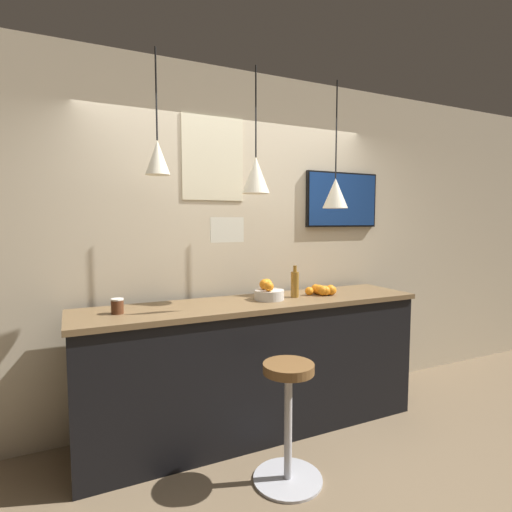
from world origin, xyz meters
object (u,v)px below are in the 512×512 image
Objects in this scene: mounted_tv at (342,200)px; bar_stool at (288,411)px; spread_jar at (117,306)px; juice_bottle at (295,284)px; fruit_bowl at (268,292)px.

bar_stool is at bearing -138.85° from mounted_tv.
bar_stool is 7.53× the size of spread_jar.
bar_stool is 2.96× the size of juice_bottle.
fruit_bowl is 2.30× the size of spread_jar.
fruit_bowl is at bearing 0.20° from spread_jar.
mounted_tv is (0.72, 0.35, 0.71)m from juice_bottle.
spread_jar reaches higher than bar_stool.
mounted_tv is (1.15, 1.01, 1.40)m from bar_stool.
fruit_bowl is at bearing -160.13° from mounted_tv.
mounted_tv reaches higher than juice_bottle.
mounted_tv is at bearing 41.15° from bar_stool.
spread_jar is 2.26m from mounted_tv.
mounted_tv reaches higher than bar_stool.
juice_bottle is at bearing -0.94° from fruit_bowl.
juice_bottle reaches higher than fruit_bowl.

